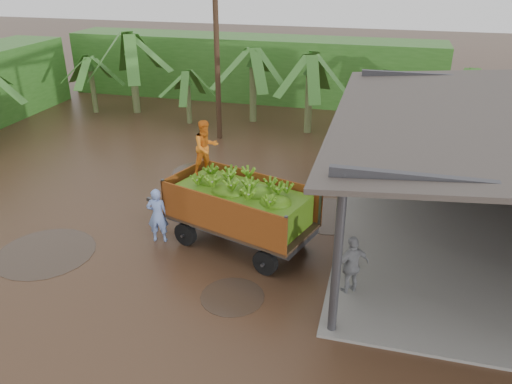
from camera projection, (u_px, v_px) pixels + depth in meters
The scene contains 7 objects.
ground at pixel (180, 226), 15.98m from camera, with size 100.00×100.00×0.00m, color black.
hedge_north at pixel (251, 68), 29.63m from camera, with size 22.00×3.00×3.60m, color #2D661E.
banana_trailer at pixel (240, 205), 14.44m from camera, with size 5.93×3.27×3.60m.
man_blue at pixel (158, 215), 14.82m from camera, with size 0.63×0.41×1.73m, color #718CCE.
man_grey at pixel (352, 266), 12.46m from camera, with size 0.98×0.41×1.66m, color gray.
utility_pole at pixel (217, 58), 22.11m from camera, with size 1.20×0.24×7.35m.
banana_plants at pixel (112, 107), 21.89m from camera, with size 24.62×20.82×4.27m.
Camera 1 is at (5.92, -12.87, 7.86)m, focal length 35.00 mm.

